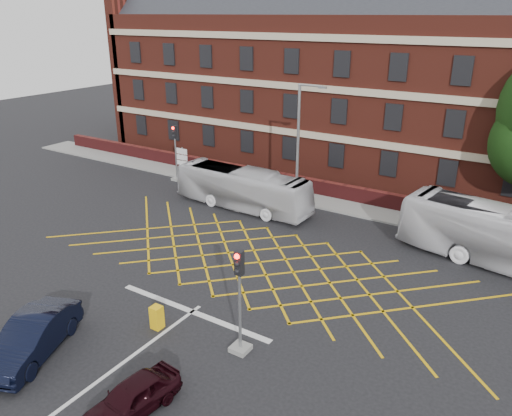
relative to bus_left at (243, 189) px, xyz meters
The scene contains 15 objects.
ground 9.58m from the bus_left, 57.45° to the right, with size 120.00×120.00×0.00m, color black.
victorian_building 16.33m from the bus_left, 69.08° to the left, with size 51.00×12.17×20.40m.
boundary_wall 7.19m from the bus_left, 44.42° to the left, with size 56.00×0.50×1.10m, color #531617.
far_pavement 6.61m from the bus_left, 38.10° to the left, with size 60.00×3.00×0.12m, color slate.
box_junction_hatching 7.99m from the bus_left, 49.60° to the right, with size 11.50×0.12×0.02m, color #CC990C.
stop_line 12.65m from the bus_left, 66.06° to the right, with size 8.00×0.30×0.02m, color silver.
centre_line 18.76m from the bus_left, 74.17° to the right, with size 0.15×14.00×0.02m, color silver.
bus_left is the anchor object (origin of this frame).
car_navy 17.08m from the bus_left, 83.66° to the right, with size 1.63×4.67×1.54m, color black.
car_maroon 18.56m from the bus_left, 67.10° to the right, with size 1.38×3.43×1.17m, color black.
traffic_light_near 15.11m from the bus_left, 56.34° to the right, with size 0.70×0.70×4.27m.
traffic_light_far 7.85m from the bus_left, 164.41° to the left, with size 0.70×0.70×4.27m.
street_lamp 3.87m from the bus_left, 24.36° to the left, with size 2.25×1.00×8.18m.
direction_signs 8.94m from the bus_left, 156.67° to the left, with size 1.10×0.16×2.20m.
utility_cabinet 13.99m from the bus_left, 70.60° to the right, with size 0.44×0.43×1.00m, color #E9B10D.
Camera 1 is at (12.33, -17.64, 12.17)m, focal length 35.00 mm.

